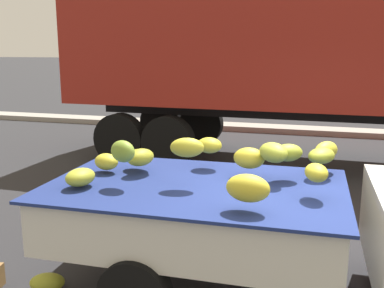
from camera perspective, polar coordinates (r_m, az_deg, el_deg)
The scene contains 3 objects.
curb_strip at distance 13.44m, azimuth 16.43°, elevation 1.55°, with size 80.00×0.80×0.16m, color gray.
semi_trailer at distance 9.59m, azimuth 20.25°, elevation 12.12°, with size 12.04×2.78×3.95m.
fallen_banana_bunch_near_tailgate at distance 4.96m, azimuth -17.82°, elevation -16.31°, with size 0.35×0.23×0.18m, color #A9AE2E.
Camera 1 is at (-0.03, -4.33, 2.39)m, focal length 42.20 mm.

